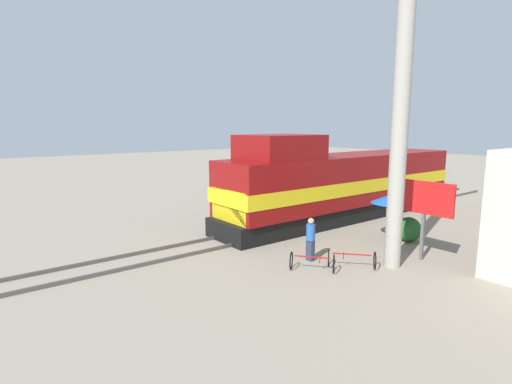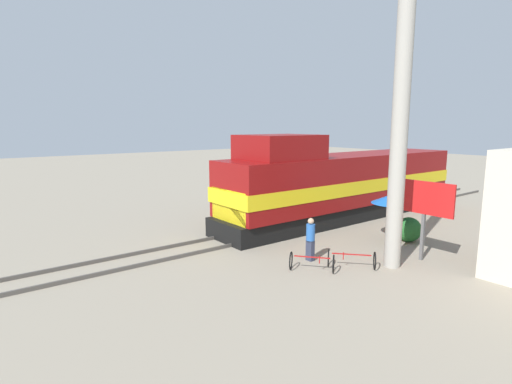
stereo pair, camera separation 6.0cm
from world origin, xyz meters
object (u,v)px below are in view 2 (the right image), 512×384
at_px(bicycle_spare, 312,262).
at_px(vendor_umbrella, 394,198).
at_px(person_bystander, 310,238).
at_px(utility_pole, 401,114).
at_px(locomotive, 340,184).
at_px(billboard_sign, 425,202).
at_px(bicycle, 351,259).

bearing_deg(bicycle_spare, vendor_umbrella, -33.92).
relative_size(vendor_umbrella, person_bystander, 1.29).
relative_size(utility_pole, vendor_umbrella, 5.13).
height_order(locomotive, vendor_umbrella, locomotive).
bearing_deg(vendor_umbrella, bicycle_spare, -84.71).
height_order(billboard_sign, bicycle, billboard_sign).
height_order(utility_pole, person_bystander, utility_pole).
xyz_separation_m(person_bystander, bicycle_spare, (0.86, -0.77, -0.58)).
xyz_separation_m(vendor_umbrella, billboard_sign, (2.28, -1.45, 0.37)).
height_order(utility_pole, bicycle, utility_pole).
xyz_separation_m(billboard_sign, bicycle_spare, (-1.75, -4.30, -1.98)).
bearing_deg(utility_pole, bicycle_spare, -118.18).
bearing_deg(billboard_sign, bicycle, -110.73).
xyz_separation_m(locomotive, bicycle, (5.59, -5.80, -1.62)).
bearing_deg(locomotive, bicycle, -46.04).
relative_size(billboard_sign, bicycle, 1.81).
height_order(billboard_sign, bicycle_spare, billboard_sign).
xyz_separation_m(vendor_umbrella, bicycle_spare, (0.53, -5.75, -1.62)).
relative_size(utility_pole, bicycle_spare, 6.80).
distance_m(locomotive, billboard_sign, 7.30).
xyz_separation_m(vendor_umbrella, person_bystander, (-0.33, -4.98, -1.04)).
distance_m(vendor_umbrella, bicycle, 4.80).
bearing_deg(utility_pole, billboard_sign, 79.84).
bearing_deg(utility_pole, bicycle, -121.21).
bearing_deg(locomotive, person_bystander, -57.59).
xyz_separation_m(locomotive, utility_pole, (6.41, -4.44, 3.68)).
bearing_deg(locomotive, vendor_umbrella, -18.11).
bearing_deg(bicycle, person_bystander, -109.26).
bearing_deg(billboard_sign, vendor_umbrella, 147.51).
relative_size(person_bystander, bicycle_spare, 1.03).
bearing_deg(bicycle_spare, locomotive, -4.74).
bearing_deg(billboard_sign, locomotive, 156.60).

